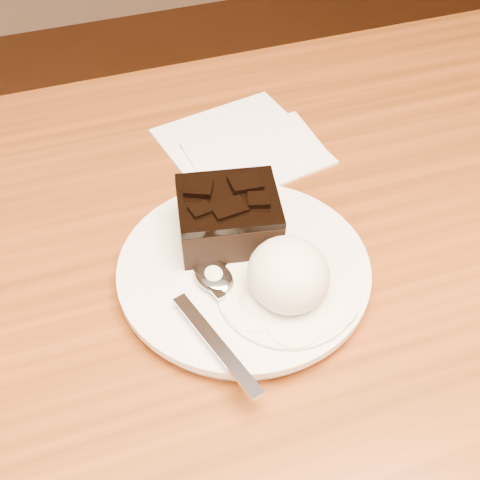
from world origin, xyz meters
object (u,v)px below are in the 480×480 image
object	(u,v)px
plate	(244,273)
napkin	(241,145)
brownie	(229,220)
ice_cream_scoop	(288,275)
spoon	(214,278)

from	to	relation	value
plate	napkin	size ratio (longest dim) A/B	1.46
brownie	ice_cream_scoop	bearing A→B (deg)	-73.00
plate	brownie	distance (m)	0.05
spoon	brownie	bearing A→B (deg)	42.60
ice_cream_scoop	spoon	distance (m)	0.07
plate	brownie	size ratio (longest dim) A/B	2.53
plate	napkin	world-z (taller)	plate
ice_cream_scoop	napkin	distance (m)	0.22
plate	napkin	bearing A→B (deg)	71.62
plate	spoon	bearing A→B (deg)	-163.66
ice_cream_scoop	napkin	xyz separation A→B (m)	(0.04, 0.22, -0.04)
ice_cream_scoop	spoon	xyz separation A→B (m)	(-0.05, 0.03, -0.02)
ice_cream_scoop	brownie	bearing A→B (deg)	107.00
ice_cream_scoop	spoon	size ratio (longest dim) A/B	0.43
napkin	brownie	bearing A→B (deg)	-113.23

